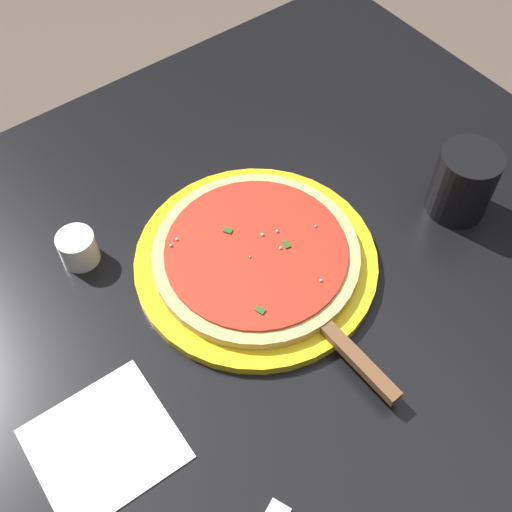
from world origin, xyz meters
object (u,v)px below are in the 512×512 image
(pizza, at_px, (256,254))
(napkin_folded_right, at_px, (104,444))
(serving_plate, at_px, (256,261))
(cup_small_sauce, at_px, (78,248))
(pizza_server, at_px, (336,338))
(cup_tall_drink, at_px, (463,183))

(pizza, height_order, napkin_folded_right, pizza)
(serving_plate, distance_m, cup_small_sauce, 0.25)
(serving_plate, distance_m, pizza_server, 0.16)
(pizza_server, bearing_deg, cup_small_sauce, 121.21)
(cup_tall_drink, distance_m, napkin_folded_right, 0.59)
(serving_plate, height_order, cup_small_sauce, cup_small_sauce)
(serving_plate, relative_size, cup_small_sauce, 6.39)
(serving_plate, xyz_separation_m, cup_tall_drink, (0.30, -0.09, 0.05))
(pizza_server, distance_m, napkin_folded_right, 0.31)
(pizza_server, xyz_separation_m, cup_tall_drink, (0.29, 0.07, 0.03))
(pizza, xyz_separation_m, cup_tall_drink, (0.30, -0.09, 0.03))
(cup_tall_drink, xyz_separation_m, napkin_folded_right, (-0.59, -0.00, -0.05))
(pizza, distance_m, cup_tall_drink, 0.31)
(pizza, bearing_deg, pizza_server, -88.72)
(serving_plate, height_order, pizza, pizza)
(pizza, relative_size, napkin_folded_right, 1.78)
(pizza, xyz_separation_m, pizza_server, (0.00, -0.16, -0.00))
(pizza, relative_size, cup_small_sauce, 5.40)
(pizza_server, relative_size, napkin_folded_right, 1.39)
(pizza_server, height_order, cup_small_sauce, cup_small_sauce)
(pizza_server, bearing_deg, serving_plate, 91.28)
(pizza_server, bearing_deg, pizza, 91.28)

